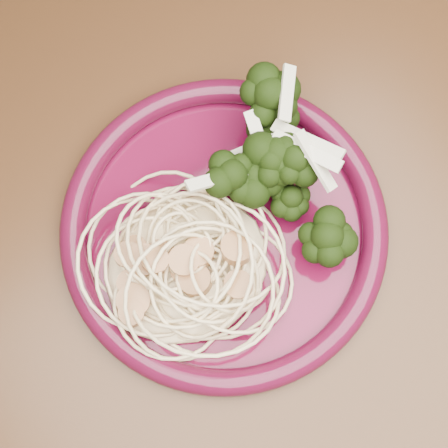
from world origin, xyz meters
The scene contains 6 objects.
dining_table centered at (0.00, 0.00, 0.65)m, with size 1.20×0.80×0.75m.
dinner_plate centered at (-0.07, -0.07, 0.76)m, with size 0.32×0.32×0.02m.
spaghetti_pile centered at (-0.12, -0.08, 0.77)m, with size 0.14×0.12×0.03m, color beige.
scallop_cluster centered at (-0.12, -0.08, 0.81)m, with size 0.12×0.12×0.04m, color #B7824F, non-canonical shape.
broccoli_pile centered at (-0.02, -0.06, 0.78)m, with size 0.09×0.15×0.05m, color black.
onion_garnish centered at (-0.02, -0.06, 0.81)m, with size 0.06×0.09×0.05m, color beige, non-canonical shape.
Camera 1 is at (-0.15, -0.19, 1.25)m, focal length 50.00 mm.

